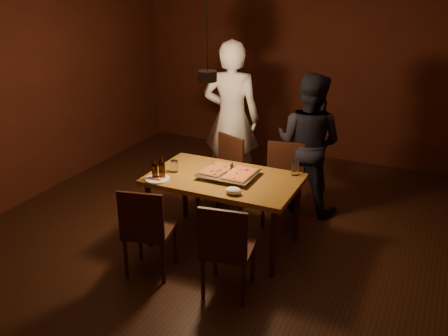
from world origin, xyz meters
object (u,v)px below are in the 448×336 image
at_px(chair_far_right, 284,176).
at_px(chair_near_left, 146,224).
at_px(beer_bottle_a, 155,168).
at_px(beer_bottle_b, 162,167).
at_px(pizza_tray, 228,175).
at_px(diner_white, 231,118).
at_px(pendant_lamp, 207,75).
at_px(diner_dark, 308,144).
at_px(chair_near_right, 226,243).
at_px(dining_table, 224,184).
at_px(plate_slice, 157,179).
at_px(chair_far_left, 224,167).

relative_size(chair_far_right, chair_near_left, 0.98).
bearing_deg(beer_bottle_a, beer_bottle_b, 29.04).
height_order(pizza_tray, diner_white, diner_white).
xyz_separation_m(beer_bottle_a, pendant_lamp, (0.42, 0.34, 0.90)).
bearing_deg(beer_bottle_b, pendant_lamp, 40.30).
bearing_deg(diner_dark, pizza_tray, 73.40).
distance_m(chair_near_left, diner_dark, 2.22).
xyz_separation_m(pizza_tray, beer_bottle_b, (-0.58, -0.32, 0.10)).
bearing_deg(beer_bottle_a, chair_far_right, 48.72).
height_order(pizza_tray, beer_bottle_a, beer_bottle_a).
height_order(chair_far_right, pizza_tray, chair_far_right).
bearing_deg(diner_dark, chair_near_left, 72.37).
height_order(chair_near_right, diner_dark, diner_dark).
distance_m(chair_far_right, chair_near_right, 1.62).
bearing_deg(dining_table, chair_far_right, 64.55).
distance_m(pizza_tray, diner_dark, 1.23).
bearing_deg(pizza_tray, diner_white, 112.64).
bearing_deg(chair_far_right, plate_slice, 39.21).
bearing_deg(dining_table, plate_slice, -149.50).
relative_size(chair_far_right, diner_dark, 0.30).
relative_size(beer_bottle_b, plate_slice, 0.99).
distance_m(chair_far_right, pendant_lamp, 1.55).
height_order(chair_near_left, plate_slice, chair_near_left).
height_order(chair_far_right, pendant_lamp, pendant_lamp).
distance_m(chair_far_right, diner_white, 1.09).
distance_m(chair_far_left, beer_bottle_a, 1.15).
bearing_deg(diner_dark, chair_near_right, 93.58).
height_order(dining_table, chair_near_right, chair_near_right).
height_order(diner_white, diner_dark, diner_white).
bearing_deg(diner_white, pendant_lamp, 92.79).
distance_m(dining_table, beer_bottle_b, 0.65).
bearing_deg(chair_far_left, diner_white, -51.01).
distance_m(pizza_tray, beer_bottle_a, 0.74).
relative_size(chair_far_left, diner_white, 0.29).
bearing_deg(chair_far_left, beer_bottle_b, 102.66).
distance_m(chair_near_left, beer_bottle_b, 0.66).
height_order(dining_table, chair_near_left, chair_near_left).
distance_m(chair_far_left, diner_white, 0.70).
bearing_deg(pizza_tray, chair_near_right, -67.11).
relative_size(chair_near_left, pendant_lamp, 0.46).
bearing_deg(beer_bottle_a, pizza_tray, 29.34).
relative_size(chair_far_left, diner_dark, 0.34).
relative_size(chair_near_right, diner_dark, 0.29).
bearing_deg(beer_bottle_b, plate_slice, -124.44).
height_order(dining_table, pizza_tray, pizza_tray).
distance_m(beer_bottle_b, diner_dark, 1.81).
distance_m(chair_near_right, diner_dark, 2.01).
bearing_deg(pizza_tray, chair_near_left, -116.52).
xyz_separation_m(dining_table, beer_bottle_a, (-0.60, -0.33, 0.19)).
relative_size(chair_far_left, beer_bottle_b, 2.26).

